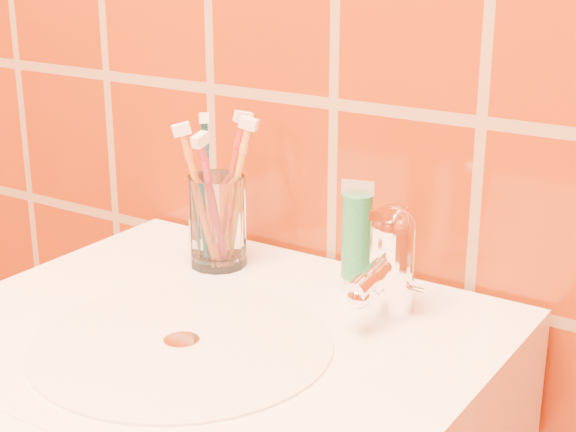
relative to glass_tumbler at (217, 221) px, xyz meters
The scene contains 8 objects.
glass_tumbler is the anchor object (origin of this frame).
toothpaste_tube 0.18m from the glass_tumbler, ahead, with size 0.04×0.03×0.13m.
faucet 0.24m from the glass_tumbler, ahead, with size 0.05×0.11×0.12m.
toothbrush_0 0.04m from the glass_tumbler, 155.86° to the left, with size 0.05×0.06×0.19m, color #0C5C68, non-canonical shape.
toothbrush_1 0.04m from the glass_tumbler, 41.33° to the left, with size 0.06×0.03×0.19m, color gold, non-canonical shape.
toothbrush_2 0.04m from the glass_tumbler, 113.56° to the right, with size 0.05×0.05×0.18m, color orange, non-canonical shape.
toothbrush_3 0.04m from the glass_tumbler, 64.72° to the right, with size 0.02×0.06×0.18m, color #B12637, non-canonical shape.
toothbrush_4 0.04m from the glass_tumbler, 80.41° to the left, with size 0.05×0.05×0.19m, color #AA2E24, non-canonical shape.
Camera 1 is at (0.52, 0.31, 1.25)m, focal length 55.00 mm.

